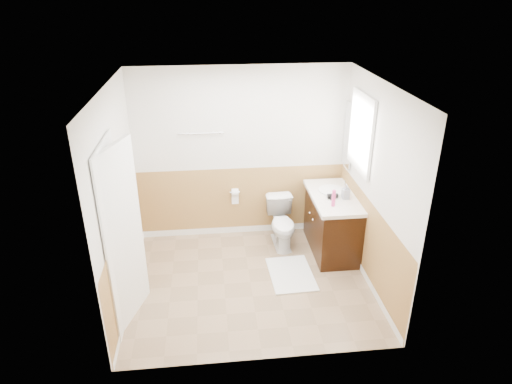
{
  "coord_description": "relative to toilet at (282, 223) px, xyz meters",
  "views": [
    {
      "loc": [
        -0.44,
        -4.71,
        3.49
      ],
      "look_at": [
        0.1,
        0.25,
        1.15
      ],
      "focal_mm": 31.72,
      "sensor_mm": 36.0,
      "label": 1
    }
  ],
  "objects": [
    {
      "name": "tp_holder_bar",
      "position": [
        -0.64,
        0.36,
        0.36
      ],
      "size": [
        0.14,
        0.02,
        0.02
      ],
      "primitive_type": "cylinder",
      "rotation": [
        0.0,
        1.57,
        0.0
      ],
      "color": "silver",
      "rests_on": "wall_back"
    },
    {
      "name": "sink_basin",
      "position": [
        0.67,
        -0.06,
        0.52
      ],
      "size": [
        0.36,
        0.36,
        0.02
      ],
      "primitive_type": "cylinder",
      "color": "white",
      "rests_on": "countertop"
    },
    {
      "name": "wainscot_right",
      "position": [
        0.94,
        -0.87,
        0.16
      ],
      "size": [
        0.0,
        2.6,
        2.6
      ],
      "primitive_type": "plane",
      "rotation": [
        1.57,
        0.0,
        -1.57
      ],
      "color": "tan",
      "rests_on": "floor"
    },
    {
      "name": "wall_right",
      "position": [
        0.96,
        -0.87,
        0.91
      ],
      "size": [
        0.0,
        3.0,
        3.0
      ],
      "primitive_type": "plane",
      "rotation": [
        1.57,
        0.0,
        -1.57
      ],
      "color": "silver",
      "rests_on": "floor"
    },
    {
      "name": "door_knob",
      "position": [
        -1.88,
        -0.99,
        0.61
      ],
      "size": [
        0.06,
        0.06,
        0.06
      ],
      "primitive_type": "sphere",
      "color": "silver",
      "rests_on": "door"
    },
    {
      "name": "door",
      "position": [
        -1.94,
        -1.32,
        0.68
      ],
      "size": [
        0.29,
        0.78,
        2.04
      ],
      "primitive_type": "cube",
      "rotation": [
        0.0,
        0.0,
        -0.31
      ],
      "color": "white",
      "rests_on": "wall_left"
    },
    {
      "name": "vanity_knob_left",
      "position": [
        0.37,
        -0.31,
        0.21
      ],
      "size": [
        0.03,
        0.03,
        0.03
      ],
      "primitive_type": "sphere",
      "color": "silver",
      "rests_on": "vanity_cabinet"
    },
    {
      "name": "soap_dispenser",
      "position": [
        0.79,
        -0.31,
        0.61
      ],
      "size": [
        0.1,
        0.1,
        0.2
      ],
      "primitive_type": "imported",
      "rotation": [
        0.0,
        0.0,
        0.04
      ],
      "color": "gray",
      "rests_on": "countertop"
    },
    {
      "name": "towel_bar",
      "position": [
        -1.09,
        0.38,
        1.26
      ],
      "size": [
        0.62,
        0.02,
        0.02
      ],
      "primitive_type": "cylinder",
      "rotation": [
        0.0,
        1.57,
        0.0
      ],
      "color": "silver",
      "rests_on": "wall_back"
    },
    {
      "name": "hair_dryer_handle",
      "position": [
        0.59,
        -0.34,
        0.51
      ],
      "size": [
        0.03,
        0.03,
        0.07
      ],
      "primitive_type": "cylinder",
      "color": "black",
      "rests_on": "countertop"
    },
    {
      "name": "wainscot_back",
      "position": [
        -0.54,
        0.42,
        0.16
      ],
      "size": [
        3.0,
        0.0,
        3.0
      ],
      "primitive_type": "plane",
      "rotation": [
        1.57,
        0.0,
        0.0
      ],
      "color": "tan",
      "rests_on": "floor"
    },
    {
      "name": "ceiling",
      "position": [
        -0.54,
        -0.87,
        2.16
      ],
      "size": [
        3.0,
        3.0,
        0.0
      ],
      "primitive_type": "plane",
      "rotation": [
        3.14,
        0.0,
        0.0
      ],
      "color": "white",
      "rests_on": "floor"
    },
    {
      "name": "mirror_panel",
      "position": [
        0.93,
        0.23,
        1.21
      ],
      "size": [
        0.02,
        0.35,
        0.9
      ],
      "primitive_type": "cube",
      "color": "silver",
      "rests_on": "wall_right"
    },
    {
      "name": "countertop",
      "position": [
        0.66,
        -0.21,
        0.48
      ],
      "size": [
        0.6,
        1.15,
        0.05
      ],
      "primitive_type": "cube",
      "color": "white",
      "rests_on": "vanity_cabinet"
    },
    {
      "name": "wainscot_left",
      "position": [
        -2.03,
        -0.87,
        0.16
      ],
      "size": [
        0.0,
        2.6,
        2.6
      ],
      "primitive_type": "plane",
      "rotation": [
        1.57,
        0.0,
        1.57
      ],
      "color": "tan",
      "rests_on": "floor"
    },
    {
      "name": "wall_front",
      "position": [
        -0.54,
        -2.17,
        0.91
      ],
      "size": [
        3.0,
        0.0,
        3.0
      ],
      "primitive_type": "plane",
      "rotation": [
        -1.57,
        0.0,
        0.0
      ],
      "color": "silver",
      "rests_on": "floor"
    },
    {
      "name": "floor",
      "position": [
        -0.54,
        -0.87,
        -0.34
      ],
      "size": [
        3.0,
        3.0,
        0.0
      ],
      "primitive_type": "plane",
      "color": "#8C7051",
      "rests_on": "ground"
    },
    {
      "name": "wall_left",
      "position": [
        -2.04,
        -0.87,
        0.91
      ],
      "size": [
        0.0,
        3.0,
        3.0
      ],
      "primitive_type": "plane",
      "rotation": [
        1.57,
        0.0,
        1.57
      ],
      "color": "silver",
      "rests_on": "floor"
    },
    {
      "name": "vanity_cabinet",
      "position": [
        0.67,
        -0.21,
        0.06
      ],
      "size": [
        0.55,
        1.1,
        0.8
      ],
      "primitive_type": "cube",
      "color": "black",
      "rests_on": "floor"
    },
    {
      "name": "faucet",
      "position": [
        0.85,
        -0.06,
        0.58
      ],
      "size": [
        0.02,
        0.02,
        0.14
      ],
      "primitive_type": "cylinder",
      "color": "#B9B9C0",
      "rests_on": "countertop"
    },
    {
      "name": "wall_back",
      "position": [
        -0.54,
        0.43,
        0.91
      ],
      "size": [
        3.0,
        0.0,
        3.0
      ],
      "primitive_type": "plane",
      "rotation": [
        1.57,
        0.0,
        0.0
      ],
      "color": "silver",
      "rests_on": "floor"
    },
    {
      "name": "window_frame",
      "position": [
        0.93,
        -0.28,
        1.41
      ],
      "size": [
        0.04,
        0.8,
        1.0
      ],
      "primitive_type": "cube",
      "color": "white",
      "rests_on": "wall_right"
    },
    {
      "name": "tp_roll",
      "position": [
        -0.64,
        0.36,
        0.36
      ],
      "size": [
        0.1,
        0.11,
        0.11
      ],
      "primitive_type": "cylinder",
      "rotation": [
        0.0,
        1.57,
        0.0
      ],
      "color": "white",
      "rests_on": "tp_holder_bar"
    },
    {
      "name": "hair_dryer_body",
      "position": [
        0.62,
        -0.3,
        0.54
      ],
      "size": [
        0.14,
        0.07,
        0.07
      ],
      "primitive_type": "cylinder",
      "rotation": [
        0.0,
        1.57,
        0.0
      ],
      "color": "black",
      "rests_on": "countertop"
    },
    {
      "name": "tp_sheet",
      "position": [
        -0.64,
        0.36,
        0.25
      ],
      "size": [
        0.1,
        0.01,
        0.16
      ],
      "primitive_type": "cube",
      "color": "white",
      "rests_on": "tp_roll"
    },
    {
      "name": "wainscot_front",
      "position": [
        -0.54,
        -2.16,
        0.16
      ],
      "size": [
        3.0,
        0.0,
        3.0
      ],
      "primitive_type": "plane",
      "rotation": [
        -1.57,
        0.0,
        0.0
      ],
      "color": "tan",
      "rests_on": "floor"
    },
    {
      "name": "door_frame",
      "position": [
        -2.02,
        -1.32,
        0.69
      ],
      "size": [
        0.02,
        0.92,
        2.1
      ],
      "primitive_type": "cube",
      "color": "white",
      "rests_on": "wall_left"
    },
    {
      "name": "lotion_bottle",
      "position": [
        0.57,
        -0.51,
        0.62
      ],
      "size": [
        0.05,
        0.05,
        0.22
      ],
      "primitive_type": "cylinder",
      "color": "#E43B85",
      "rests_on": "countertop"
    },
    {
      "name": "toilet",
      "position": [
        0.0,
        0.0,
        0.0
      ],
      "size": [
        0.41,
        0.69,
        0.69
      ],
      "primitive_type": "imported",
      "rotation": [
        0.0,
        0.0,
        0.04
      ],
      "color": "white",
      "rests_on": "floor"
    },
    {
      "name": "bath_mat",
      "position": [
        0.0,
        -0.77,
        -0.33
      ],
      "size": [
        0.58,
        0.82,
        0.02
      ],
      "primitive_type": "cube",
      "rotation": [
        0.0,
        0.0,
        0.04
      ],
      "color": "white",
      "rests_on": "floor"
    },
    {
      "name": "window_glass",
      "position": [
        0.94,
        -0.28,
        1.41
      ],
      "size": [
        0.01,
        0.7,
        0.9
      ],
      "primitive_type": "cube",
      "color": "white",
      "rests_on": "wall_right"
    },
    {
      "name": "vanity_knob_right",
      "position": [
        0.37,
        -0.11,
        0.21
      ],
      "size": [
        0.03,
        0.03,
        0.03
      ],
      "primitive_type": "sphere",
      "color": "silver",
      "rests_on": "vanity_cabinet"
    }
  ]
}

